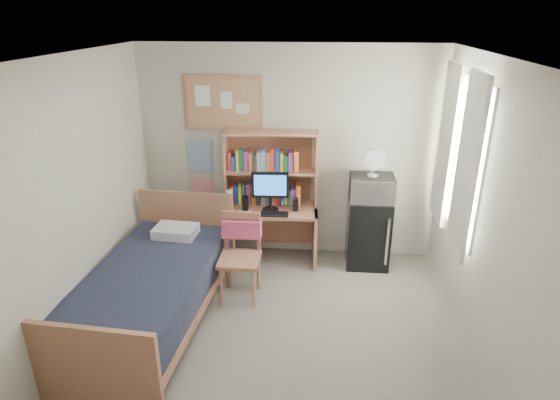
# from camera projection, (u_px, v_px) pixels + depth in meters

# --- Properties ---
(floor) EXTENTS (3.60, 4.20, 0.02)m
(floor) POSITION_uv_depth(u_px,v_px,m) (270.00, 358.00, 4.26)
(floor) COLOR gray
(floor) RESTS_ON ground
(ceiling) EXTENTS (3.60, 4.20, 0.02)m
(ceiling) POSITION_uv_depth(u_px,v_px,m) (267.00, 61.00, 3.27)
(ceiling) COLOR white
(ceiling) RESTS_ON wall_back
(wall_back) EXTENTS (3.60, 0.04, 2.60)m
(wall_back) POSITION_uv_depth(u_px,v_px,m) (288.00, 154.00, 5.70)
(wall_back) COLOR beige
(wall_back) RESTS_ON floor
(wall_left) EXTENTS (0.04, 4.20, 2.60)m
(wall_left) POSITION_uv_depth(u_px,v_px,m) (56.00, 220.00, 3.92)
(wall_left) COLOR beige
(wall_left) RESTS_ON floor
(wall_right) EXTENTS (0.04, 4.20, 2.60)m
(wall_right) POSITION_uv_depth(u_px,v_px,m) (500.00, 237.00, 3.61)
(wall_right) COLOR beige
(wall_right) RESTS_ON floor
(window_unit) EXTENTS (0.10, 1.40, 1.70)m
(window_unit) POSITION_uv_depth(u_px,v_px,m) (459.00, 156.00, 4.61)
(window_unit) COLOR white
(window_unit) RESTS_ON wall_right
(curtain_left) EXTENTS (0.04, 0.55, 1.70)m
(curtain_left) POSITION_uv_depth(u_px,v_px,m) (467.00, 168.00, 4.24)
(curtain_left) COLOR white
(curtain_left) RESTS_ON wall_right
(curtain_right) EXTENTS (0.04, 0.55, 1.70)m
(curtain_right) POSITION_uv_depth(u_px,v_px,m) (446.00, 145.00, 4.98)
(curtain_right) COLOR white
(curtain_right) RESTS_ON wall_right
(bulletin_board) EXTENTS (0.94, 0.03, 0.64)m
(bulletin_board) POSITION_uv_depth(u_px,v_px,m) (223.00, 102.00, 5.52)
(bulletin_board) COLOR tan
(bulletin_board) RESTS_ON wall_back
(poster_wave) EXTENTS (0.30, 0.01, 0.42)m
(poster_wave) POSITION_uv_depth(u_px,v_px,m) (200.00, 156.00, 5.80)
(poster_wave) COLOR #2861A3
(poster_wave) RESTS_ON wall_back
(poster_japan) EXTENTS (0.28, 0.01, 0.36)m
(poster_japan) POSITION_uv_depth(u_px,v_px,m) (203.00, 191.00, 5.98)
(poster_japan) COLOR #EC2947
(poster_japan) RESTS_ON wall_back
(desk) EXTENTS (1.16, 0.62, 0.70)m
(desk) POSITION_uv_depth(u_px,v_px,m) (271.00, 234.00, 5.79)
(desk) COLOR #B77A59
(desk) RESTS_ON floor
(desk_chair) EXTENTS (0.47, 0.47, 0.95)m
(desk_chair) POSITION_uv_depth(u_px,v_px,m) (239.00, 259.00, 4.98)
(desk_chair) COLOR #AB7251
(desk_chair) RESTS_ON floor
(mini_fridge) EXTENTS (0.51, 0.51, 0.86)m
(mini_fridge) POSITION_uv_depth(u_px,v_px,m) (368.00, 232.00, 5.69)
(mini_fridge) COLOR black
(mini_fridge) RESTS_ON floor
(bed) EXTENTS (1.24, 2.25, 0.60)m
(bed) POSITION_uv_depth(u_px,v_px,m) (151.00, 296.00, 4.63)
(bed) COLOR #1A1E30
(bed) RESTS_ON floor
(hutch) EXTENTS (1.13, 0.34, 0.91)m
(hutch) POSITION_uv_depth(u_px,v_px,m) (271.00, 169.00, 5.63)
(hutch) COLOR #B77A59
(hutch) RESTS_ON desk
(monitor) EXTENTS (0.44, 0.06, 0.46)m
(monitor) POSITION_uv_depth(u_px,v_px,m) (270.00, 192.00, 5.52)
(monitor) COLOR black
(monitor) RESTS_ON desk
(keyboard) EXTENTS (0.44, 0.16, 0.02)m
(keyboard) POSITION_uv_depth(u_px,v_px,m) (270.00, 214.00, 5.47)
(keyboard) COLOR black
(keyboard) RESTS_ON desk
(speaker_left) EXTENTS (0.08, 0.08, 0.17)m
(speaker_left) POSITION_uv_depth(u_px,v_px,m) (245.00, 203.00, 5.58)
(speaker_left) COLOR black
(speaker_left) RESTS_ON desk
(speaker_right) EXTENTS (0.07, 0.07, 0.16)m
(speaker_right) POSITION_uv_depth(u_px,v_px,m) (295.00, 204.00, 5.57)
(speaker_right) COLOR black
(speaker_right) RESTS_ON desk
(water_bottle) EXTENTS (0.08, 0.08, 0.26)m
(water_bottle) POSITION_uv_depth(u_px,v_px,m) (230.00, 201.00, 5.54)
(water_bottle) COLOR silver
(water_bottle) RESTS_ON desk
(hoodie) EXTENTS (0.43, 0.13, 0.20)m
(hoodie) POSITION_uv_depth(u_px,v_px,m) (242.00, 229.00, 5.07)
(hoodie) COLOR #EF5B80
(hoodie) RESTS_ON desk_chair
(microwave) EXTENTS (0.51, 0.38, 0.29)m
(microwave) POSITION_uv_depth(u_px,v_px,m) (372.00, 188.00, 5.46)
(microwave) COLOR silver
(microwave) RESTS_ON mini_fridge
(desk_fan) EXTENTS (0.25, 0.25, 0.31)m
(desk_fan) POSITION_uv_depth(u_px,v_px,m) (373.00, 163.00, 5.34)
(desk_fan) COLOR silver
(desk_fan) RESTS_ON microwave
(pillow) EXTENTS (0.48, 0.35, 0.11)m
(pillow) POSITION_uv_depth(u_px,v_px,m) (176.00, 231.00, 5.19)
(pillow) COLOR silver
(pillow) RESTS_ON bed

